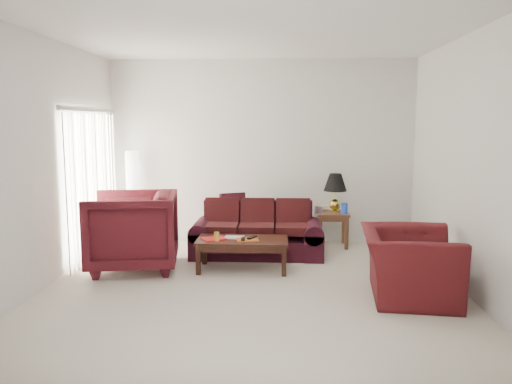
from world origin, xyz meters
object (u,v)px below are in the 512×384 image
at_px(end_table, 332,229).
at_px(coffee_table, 243,254).
at_px(sofa, 257,230).
at_px(armchair_right, 409,264).
at_px(floor_lamp, 133,197).
at_px(armchair_left, 133,231).

relative_size(end_table, coffee_table, 0.45).
xyz_separation_m(sofa, end_table, (1.18, 0.66, -0.12)).
height_order(sofa, armchair_right, sofa).
xyz_separation_m(end_table, floor_lamp, (-3.25, 0.06, 0.49)).
xyz_separation_m(armchair_left, coffee_table, (1.49, 0.03, -0.32)).
bearing_deg(armchair_right, sofa, 52.44).
distance_m(floor_lamp, coffee_table, 2.47).
distance_m(end_table, armchair_left, 3.17).
xyz_separation_m(end_table, coffee_table, (-1.33, -1.39, -0.06)).
bearing_deg(floor_lamp, sofa, -19.13).
bearing_deg(sofa, coffee_table, -105.09).
height_order(armchair_left, armchair_right, armchair_left).
bearing_deg(coffee_table, sofa, 74.18).
relative_size(end_table, armchair_left, 0.47).
relative_size(end_table, floor_lamp, 0.36).
bearing_deg(sofa, end_table, 26.20).
height_order(armchair_right, coffee_table, armchair_right).
distance_m(floor_lamp, armchair_left, 1.57).
bearing_deg(end_table, armchair_left, -153.18).
bearing_deg(armchair_left, sofa, 105.54).
distance_m(sofa, coffee_table, 0.77).
bearing_deg(armchair_right, armchair_left, 80.48).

